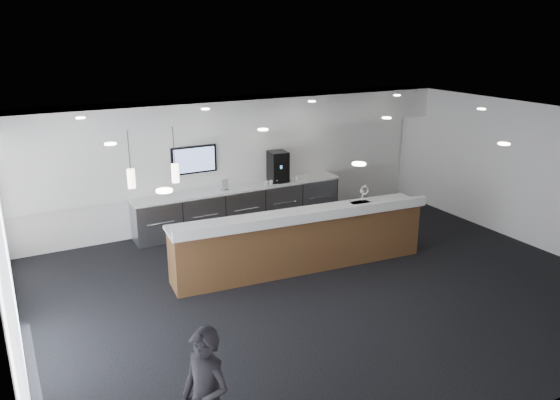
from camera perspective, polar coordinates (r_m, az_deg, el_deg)
ground at (r=9.99m, az=4.63°, el=-9.06°), size 10.00×10.00×0.00m
ceiling at (r=9.05m, az=5.10°, el=8.17°), size 10.00×8.00×0.02m
back_wall at (r=12.82m, az=-4.87°, el=4.14°), size 10.00×0.02×3.00m
left_wall at (r=8.04m, az=-26.89°, el=-6.11°), size 0.02×8.00×3.00m
right_wall at (r=12.74m, az=24.15°, el=2.56°), size 0.02×8.00×3.00m
soffit_bulkhead at (r=12.19m, az=-4.16°, el=8.97°), size 10.00×0.90×0.70m
alcove_panel at (r=12.77m, az=-4.83°, el=4.55°), size 9.80×0.06×1.40m
window_blinds_wall at (r=8.04m, az=-26.60°, el=-6.07°), size 0.04×7.36×2.55m
back_credenza at (r=12.78m, az=-4.11°, el=-0.65°), size 5.06×0.66×0.95m
wall_tv at (r=12.35m, az=-8.98°, el=4.18°), size 1.05×0.08×0.62m
pendant_left at (r=8.92m, az=-10.99°, el=2.85°), size 0.12×0.12×0.30m
pendant_right at (r=8.75m, az=-15.36°, el=2.25°), size 0.12×0.12×0.30m
ceiling_can_lights at (r=9.05m, az=5.09°, el=7.98°), size 7.00×5.00×0.02m
service_counter at (r=10.50m, az=2.18°, el=-4.19°), size 5.13×1.27×1.49m
coffee_machine at (r=13.00m, az=-0.22°, el=3.53°), size 0.45×0.56×0.72m
info_sign_left at (r=12.40m, az=-5.78°, el=1.62°), size 0.18×0.07×0.25m
info_sign_right at (r=12.91m, az=-0.45°, el=2.30°), size 0.17×0.06×0.23m
cup_0 at (r=13.19m, az=2.30°, el=2.32°), size 0.10×0.10×0.09m
cup_1 at (r=13.13m, az=1.77°, el=2.25°), size 0.14×0.14×0.09m
cup_2 at (r=13.06m, az=1.23°, el=2.17°), size 0.12×0.12×0.09m
cup_3 at (r=12.99m, az=0.69°, el=2.09°), size 0.13×0.13×0.09m
cup_4 at (r=12.93m, az=0.15°, el=2.02°), size 0.13×0.13×0.09m
cup_5 at (r=12.87m, az=-0.40°, el=1.94°), size 0.11×0.11×0.09m
cup_6 at (r=12.81m, az=-0.95°, el=1.86°), size 0.14×0.14×0.09m
cup_7 at (r=12.74m, az=-1.51°, el=1.78°), size 0.11×0.11×0.09m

